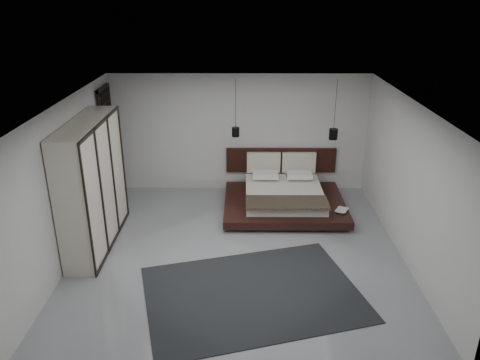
{
  "coord_description": "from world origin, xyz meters",
  "views": [
    {
      "loc": [
        0.08,
        -7.6,
        4.55
      ],
      "look_at": [
        0.03,
        1.2,
        0.95
      ],
      "focal_mm": 35.0,
      "sensor_mm": 36.0,
      "label": 1
    }
  ],
  "objects_px": {
    "lattice_screen": "(109,144)",
    "rug": "(253,293)",
    "wardrobe": "(92,185)",
    "pendant_left": "(236,132)",
    "bed": "(284,196)",
    "pendant_right": "(333,134)"
  },
  "relations": [
    {
      "from": "pendant_left",
      "to": "wardrobe",
      "type": "bearing_deg",
      "value": -142.95
    },
    {
      "from": "bed",
      "to": "rug",
      "type": "xyz_separation_m",
      "value": [
        -0.75,
        -3.24,
        -0.27
      ]
    },
    {
      "from": "pendant_left",
      "to": "wardrobe",
      "type": "height_order",
      "value": "pendant_left"
    },
    {
      "from": "wardrobe",
      "to": "pendant_right",
      "type": "bearing_deg",
      "value": 22.51
    },
    {
      "from": "bed",
      "to": "pendant_left",
      "type": "xyz_separation_m",
      "value": [
        -1.08,
        0.4,
        1.37
      ]
    },
    {
      "from": "pendant_right",
      "to": "rug",
      "type": "relative_size",
      "value": 0.39
    },
    {
      "from": "lattice_screen",
      "to": "rug",
      "type": "distance_m",
      "value": 5.11
    },
    {
      "from": "lattice_screen",
      "to": "wardrobe",
      "type": "relative_size",
      "value": 1.06
    },
    {
      "from": "pendant_left",
      "to": "pendant_right",
      "type": "xyz_separation_m",
      "value": [
        2.15,
        0.0,
        -0.05
      ]
    },
    {
      "from": "bed",
      "to": "pendant_left",
      "type": "bearing_deg",
      "value": 159.75
    },
    {
      "from": "bed",
      "to": "wardrobe",
      "type": "relative_size",
      "value": 1.07
    },
    {
      "from": "lattice_screen",
      "to": "rug",
      "type": "bearing_deg",
      "value": -49.75
    },
    {
      "from": "pendant_right",
      "to": "wardrobe",
      "type": "relative_size",
      "value": 0.54
    },
    {
      "from": "lattice_screen",
      "to": "pendant_left",
      "type": "bearing_deg",
      "value": -2.76
    },
    {
      "from": "pendant_right",
      "to": "lattice_screen",
      "type": "bearing_deg",
      "value": 178.42
    },
    {
      "from": "bed",
      "to": "rug",
      "type": "height_order",
      "value": "bed"
    },
    {
      "from": "wardrobe",
      "to": "pendant_left",
      "type": "bearing_deg",
      "value": 37.05
    },
    {
      "from": "pendant_left",
      "to": "rug",
      "type": "bearing_deg",
      "value": -84.94
    },
    {
      "from": "bed",
      "to": "pendant_right",
      "type": "height_order",
      "value": "pendant_right"
    },
    {
      "from": "rug",
      "to": "pendant_left",
      "type": "bearing_deg",
      "value": 95.06
    },
    {
      "from": "bed",
      "to": "rug",
      "type": "distance_m",
      "value": 3.34
    },
    {
      "from": "lattice_screen",
      "to": "wardrobe",
      "type": "height_order",
      "value": "lattice_screen"
    }
  ]
}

